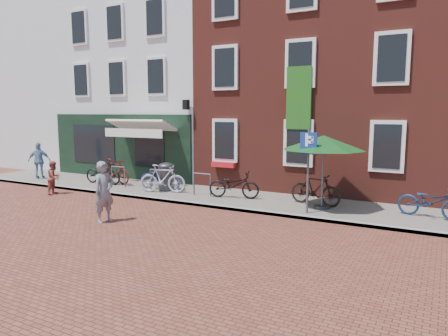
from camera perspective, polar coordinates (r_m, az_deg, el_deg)
The scene contains 19 objects.
ground at distance 14.43m, azimuth -7.20°, elevation -4.82°, with size 80.00×80.00×0.00m, color brown.
sidewalk at distance 15.13m, azimuth -0.80°, elevation -3.97°, with size 24.00×3.00×0.10m, color slate.
building_stucco at distance 22.73m, azimuth -7.44°, elevation 11.17°, with size 8.00×8.00×9.00m, color silver.
building_brick_mid at distance 19.55m, azimuth 9.91°, elevation 13.15°, with size 6.00×8.00×10.00m, color maroon.
building_brick_right at distance 18.54m, azimuth 28.24°, elevation 12.66°, with size 6.00×8.00×10.00m, color maroon.
filler_left at distance 27.76m, azimuth -20.32°, elevation 10.13°, with size 7.00×8.00×9.00m, color silver.
litter_bin at distance 16.17m, azimuth -7.93°, elevation -0.96°, with size 0.63×0.63×1.15m.
parking_sign at distance 12.49m, azimuth 11.50°, elevation 1.51°, with size 0.50×0.08×2.58m.
parasol at distance 13.21m, azimuth 13.54°, elevation 3.77°, with size 2.59×2.59×2.40m.
woman at distance 12.22m, azimuth -16.13°, elevation -3.18°, with size 0.64×0.42×1.74m, color slate.
boy at distance 17.04m, azimuth -22.31°, elevation -1.23°, with size 0.62×0.48×1.27m, color #954036.
cafe_person at distance 20.55m, azimuth -24.04°, elevation 0.93°, with size 0.96×0.40×1.64m, color #6A93B6.
bicycle_0 at distance 18.20m, azimuth -16.29°, elevation -0.61°, with size 0.63×1.80×0.95m, color black.
bicycle_1 at distance 18.05m, azimuth -14.84°, elevation -0.46°, with size 0.49×1.75×1.05m, color #4F0F0F.
bicycle_2 at distance 16.37m, azimuth -8.80°, elevation -1.30°, with size 0.63×1.80×0.95m, color #151159.
bicycle_3 at distance 15.77m, azimuth -8.43°, elevation -1.45°, with size 0.49×1.75×1.05m, color #A4A4A6.
bicycle_4 at distance 14.60m, azimuth 1.38°, elevation -2.31°, with size 0.63×1.80×0.95m, color black.
bicycle_5 at distance 13.82m, azimuth 12.42°, elevation -2.85°, with size 0.49×1.75×1.05m, color black.
bicycle_6 at distance 13.28m, azimuth 26.52°, elevation -4.15°, with size 0.63×1.80×0.95m, color navy.
Camera 1 is at (8.20, -11.45, 3.13)m, focal length 33.27 mm.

